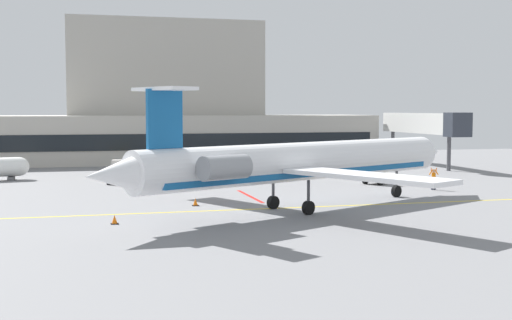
{
  "coord_description": "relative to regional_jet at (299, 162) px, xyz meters",
  "views": [
    {
      "loc": [
        -12.15,
        -43.26,
        6.84
      ],
      "look_at": [
        0.79,
        6.56,
        3.0
      ],
      "focal_mm": 47.91,
      "sensor_mm": 36.0,
      "label": 1
    }
  ],
  "objects": [
    {
      "name": "marshaller",
      "position": [
        14.81,
        8.45,
        -2.32
      ],
      "size": [
        0.83,
        0.34,
        1.88
      ],
      "color": "#191E33",
      "rests_on": "ground"
    },
    {
      "name": "safety_cone_bravo",
      "position": [
        -12.34,
        -2.44,
        -3.02
      ],
      "size": [
        0.47,
        0.47,
        0.55
      ],
      "color": "orange",
      "rests_on": "ground"
    },
    {
      "name": "pushback_tractor",
      "position": [
        -10.78,
        20.54,
        -2.33
      ],
      "size": [
        2.29,
        3.16,
        2.12
      ],
      "color": "silver",
      "rests_on": "ground"
    },
    {
      "name": "regional_jet",
      "position": [
        0.0,
        0.0,
        0.0
      ],
      "size": [
        29.7,
        23.43,
        8.08
      ],
      "color": "white",
      "rests_on": "ground"
    },
    {
      "name": "terminal_building",
      "position": [
        -6.34,
        47.15,
        3.13
      ],
      "size": [
        64.87,
        14.0,
        18.58
      ],
      "color": "#B7B2A8",
      "rests_on": "ground"
    },
    {
      "name": "baggage_tug",
      "position": [
        12.2,
        13.84,
        -2.39
      ],
      "size": [
        3.85,
        3.29,
        1.9
      ],
      "color": "silver",
      "rests_on": "ground"
    },
    {
      "name": "belt_loader",
      "position": [
        -8.65,
        26.08,
        -2.34
      ],
      "size": [
        3.69,
        2.68,
        2.03
      ],
      "color": "#E5B20C",
      "rests_on": "ground"
    },
    {
      "name": "jet_bridge_west",
      "position": [
        25.44,
        29.87,
        1.82
      ],
      "size": [
        2.4,
        18.21,
        6.48
      ],
      "color": "silver",
      "rests_on": "ground"
    },
    {
      "name": "ground",
      "position": [
        -2.16,
        -0.31,
        -3.32
      ],
      "size": [
        120.0,
        120.0,
        0.11
      ],
      "color": "slate"
    },
    {
      "name": "safety_cone_alpha",
      "position": [
        -6.39,
        4.0,
        -3.02
      ],
      "size": [
        0.47,
        0.47,
        0.55
      ],
      "color": "orange",
      "rests_on": "ground"
    }
  ]
}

